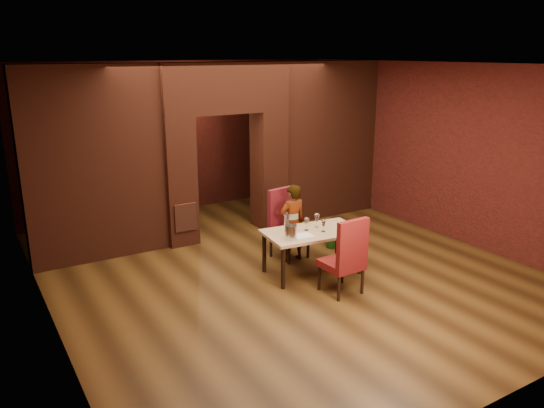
{
  "coord_description": "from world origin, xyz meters",
  "views": [
    {
      "loc": [
        -4.29,
        -6.73,
        3.39
      ],
      "look_at": [
        -0.19,
        0.0,
        1.11
      ],
      "focal_mm": 35.0,
      "sensor_mm": 36.0,
      "label": 1
    }
  ],
  "objects": [
    {
      "name": "dining_table",
      "position": [
        0.3,
        -0.41,
        0.35
      ],
      "size": [
        1.58,
        1.01,
        0.7
      ],
      "primitive_type": "cube",
      "rotation": [
        0.0,
        0.0,
        -0.12
      ],
      "color": "tan",
      "rests_on": "ground"
    },
    {
      "name": "potted_plant",
      "position": [
        1.28,
        0.35,
        0.23
      ],
      "size": [
        0.42,
        0.36,
        0.46
      ],
      "primitive_type": "imported",
      "rotation": [
        0.0,
        0.0,
        0.02
      ],
      "color": "#1F5E19",
      "rests_on": "ground"
    },
    {
      "name": "chair_near",
      "position": [
        0.25,
        -1.19,
        0.58
      ],
      "size": [
        0.54,
        0.54,
        1.16
      ],
      "primitive_type": "cube",
      "rotation": [
        0.0,
        0.0,
        3.18
      ],
      "color": "maroon",
      "rests_on": "ground"
    },
    {
      "name": "wall_right",
      "position": [
        3.5,
        0.0,
        1.6
      ],
      "size": [
        0.04,
        8.0,
        3.2
      ],
      "primitive_type": "cube",
      "color": "maroon",
      "rests_on": "ground"
    },
    {
      "name": "wine_glass_b",
      "position": [
        0.45,
        -0.3,
        0.81
      ],
      "size": [
        0.09,
        0.09,
        0.22
      ],
      "primitive_type": null,
      "color": "white",
      "rests_on": "dining_table"
    },
    {
      "name": "chair_far",
      "position": [
        0.36,
        0.33,
        0.59
      ],
      "size": [
        0.61,
        0.61,
        1.17
      ],
      "primitive_type": "cube",
      "rotation": [
        0.0,
        0.0,
        0.17
      ],
      "color": "maroon",
      "rests_on": "ground"
    },
    {
      "name": "wall_left",
      "position": [
        -3.5,
        0.0,
        1.6
      ],
      "size": [
        0.04,
        8.0,
        3.2
      ],
      "primitive_type": "cube",
      "color": "maroon",
      "rests_on": "ground"
    },
    {
      "name": "tasting_sheet",
      "position": [
        0.03,
        -0.51,
        0.7
      ],
      "size": [
        0.34,
        0.27,
        0.0
      ],
      "primitive_type": "cube",
      "rotation": [
        0.0,
        0.0,
        -0.12
      ],
      "color": "silver",
      "rests_on": "dining_table"
    },
    {
      "name": "pillar_right",
      "position": [
        0.95,
        2.0,
        1.15
      ],
      "size": [
        0.55,
        0.55,
        2.3
      ],
      "primitive_type": "cube",
      "color": "maroon",
      "rests_on": "ground"
    },
    {
      "name": "wine_bucket",
      "position": [
        -0.21,
        -0.56,
        0.81
      ],
      "size": [
        0.18,
        0.18,
        0.22
      ],
      "primitive_type": "cylinder",
      "color": "silver",
      "rests_on": "dining_table"
    },
    {
      "name": "wing_wall_right",
      "position": [
        2.36,
        2.0,
        1.6
      ],
      "size": [
        2.28,
        0.35,
        3.2
      ],
      "primitive_type": "cube",
      "color": "maroon",
      "rests_on": "ground"
    },
    {
      "name": "vent_panel",
      "position": [
        -0.95,
        1.71,
        0.55
      ],
      "size": [
        0.4,
        0.03,
        0.5
      ],
      "primitive_type": "cube",
      "color": "brown",
      "rests_on": "ground"
    },
    {
      "name": "ceiling",
      "position": [
        0.0,
        0.0,
        3.2
      ],
      "size": [
        7.0,
        8.0,
        0.04
      ],
      "primitive_type": "cube",
      "color": "silver",
      "rests_on": "ground"
    },
    {
      "name": "wine_glass_c",
      "position": [
        0.42,
        -0.52,
        0.79
      ],
      "size": [
        0.07,
        0.07,
        0.18
      ],
      "primitive_type": null,
      "color": "white",
      "rests_on": "dining_table"
    },
    {
      "name": "wine_glass_a",
      "position": [
        0.23,
        -0.33,
        0.8
      ],
      "size": [
        0.08,
        0.08,
        0.19
      ],
      "primitive_type": null,
      "color": "silver",
      "rests_on": "dining_table"
    },
    {
      "name": "water_bottle",
      "position": [
        -0.06,
        -0.21,
        0.85
      ],
      "size": [
        0.07,
        0.07,
        0.31
      ],
      "primitive_type": "cylinder",
      "color": "white",
      "rests_on": "dining_table"
    },
    {
      "name": "wing_wall_left",
      "position": [
        -2.36,
        2.0,
        1.6
      ],
      "size": [
        2.28,
        0.35,
        3.2
      ],
      "primitive_type": "cube",
      "color": "maroon",
      "rests_on": "ground"
    },
    {
      "name": "wall_back",
      "position": [
        0.0,
        4.0,
        1.6
      ],
      "size": [
        7.0,
        0.04,
        3.2
      ],
      "primitive_type": "cube",
      "color": "maroon",
      "rests_on": "ground"
    },
    {
      "name": "lintel",
      "position": [
        0.0,
        2.0,
        2.75
      ],
      "size": [
        2.45,
        0.55,
        0.9
      ],
      "primitive_type": "cube",
      "color": "maroon",
      "rests_on": "ground"
    },
    {
      "name": "wall_front",
      "position": [
        0.0,
        -4.0,
        1.6
      ],
      "size": [
        7.0,
        0.04,
        3.2
      ],
      "primitive_type": "cube",
      "color": "maroon",
      "rests_on": "ground"
    },
    {
      "name": "rear_door_frame",
      "position": [
        -0.4,
        3.9,
        1.05
      ],
      "size": [
        1.02,
        0.04,
        2.22
      ],
      "primitive_type": "cube",
      "color": "black",
      "rests_on": "ground"
    },
    {
      "name": "floor",
      "position": [
        0.0,
        0.0,
        0.0
      ],
      "size": [
        8.0,
        8.0,
        0.0
      ],
      "primitive_type": "plane",
      "color": "#4D3013",
      "rests_on": "ground"
    },
    {
      "name": "rear_door",
      "position": [
        -0.4,
        3.94,
        1.05
      ],
      "size": [
        0.9,
        0.08,
        2.1
      ],
      "primitive_type": "cube",
      "color": "black",
      "rests_on": "ground"
    },
    {
      "name": "pillar_left",
      "position": [
        -0.95,
        2.0,
        1.15
      ],
      "size": [
        0.55,
        0.55,
        2.3
      ],
      "primitive_type": "cube",
      "color": "maroon",
      "rests_on": "ground"
    },
    {
      "name": "person_seated",
      "position": [
        0.33,
        0.21,
        0.65
      ],
      "size": [
        0.48,
        0.32,
        1.31
      ],
      "primitive_type": "imported",
      "rotation": [
        0.0,
        0.0,
        3.13
      ],
      "color": "white",
      "rests_on": "ground"
    }
  ]
}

